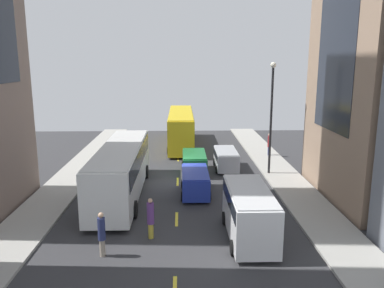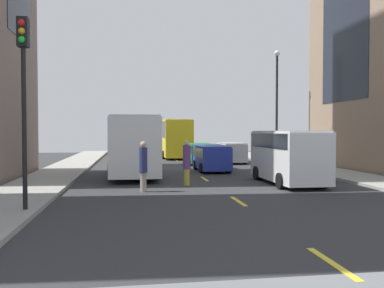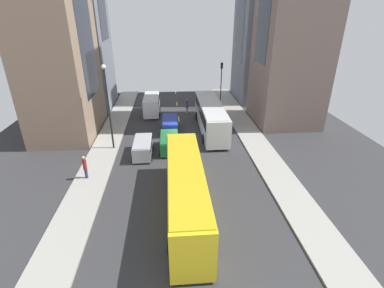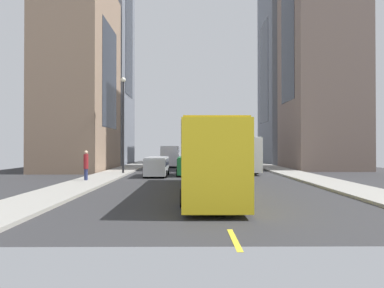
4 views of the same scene
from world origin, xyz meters
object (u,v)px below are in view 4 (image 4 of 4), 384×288
object	(u,v)px
city_bus_white	(237,151)
car_silver_0	(157,165)
traffic_light_near_corner	(247,135)
pedestrian_crossing_near	(86,164)
delivery_van_white	(170,154)
pedestrian_waiting_curb	(225,157)
car_blue_2	(190,162)
streetcar_yellow	(207,154)
pedestrian_crossing_mid	(210,158)
car_green_1	(189,164)

from	to	relation	value
city_bus_white	car_silver_0	bearing A→B (deg)	39.03
car_silver_0	traffic_light_near_corner	bearing A→B (deg)	-120.75
car_silver_0	pedestrian_crossing_near	world-z (taller)	pedestrian_crossing_near
delivery_van_white	traffic_light_near_corner	xyz separation A→B (m)	(-10.76, -5.75, 2.72)
pedestrian_crossing_near	pedestrian_waiting_curb	xyz separation A→B (m)	(-11.89, -18.72, -0.13)
car_blue_2	traffic_light_near_corner	world-z (taller)	traffic_light_near_corner
streetcar_yellow	pedestrian_crossing_near	xyz separation A→B (m)	(8.26, -5.12, -0.86)
car_blue_2	pedestrian_crossing_mid	world-z (taller)	pedestrian_crossing_mid
streetcar_yellow	pedestrian_crossing_near	distance (m)	9.76
car_silver_0	car_green_1	size ratio (longest dim) A/B	1.01
pedestrian_waiting_curb	traffic_light_near_corner	xyz separation A→B (m)	(-3.73, -4.10, 3.09)
car_green_1	pedestrian_waiting_curb	xyz separation A→B (m)	(-4.69, -13.58, 0.20)
car_green_1	pedestrian_waiting_curb	bearing A→B (deg)	-109.07
traffic_light_near_corner	car_silver_0	bearing A→B (deg)	59.25
streetcar_yellow	car_green_1	size ratio (longest dim) A/B	3.12
car_green_1	pedestrian_crossing_mid	xyz separation A→B (m)	(-2.60, -11.78, 0.18)
city_bus_white	car_silver_0	distance (m)	9.93
delivery_van_white	traffic_light_near_corner	bearing A→B (deg)	-151.85
pedestrian_crossing_near	pedestrian_waiting_curb	distance (m)	22.18
delivery_van_white	car_blue_2	world-z (taller)	delivery_van_white
car_blue_2	streetcar_yellow	bearing A→B (deg)	93.51
delivery_van_white	car_silver_0	world-z (taller)	delivery_van_white
streetcar_yellow	traffic_light_near_corner	size ratio (longest dim) A/B	2.14
city_bus_white	traffic_light_near_corner	size ratio (longest dim) A/B	2.11
traffic_light_near_corner	delivery_van_white	bearing A→B (deg)	28.15
delivery_van_white	pedestrian_crossing_near	bearing A→B (deg)	74.10
car_silver_0	pedestrian_waiting_curb	distance (m)	16.29
car_blue_2	pedestrian_waiting_curb	world-z (taller)	pedestrian_waiting_curb
city_bus_white	streetcar_yellow	size ratio (longest dim) A/B	0.98
streetcar_yellow	pedestrian_crossing_near	world-z (taller)	streetcar_yellow
city_bus_white	streetcar_yellow	distance (m)	16.02
delivery_van_white	car_green_1	xyz separation A→B (m)	(-2.33, 11.92, -0.57)
city_bus_white	car_green_1	world-z (taller)	city_bus_white
streetcar_yellow	car_green_1	xyz separation A→B (m)	(1.07, -10.27, -1.18)
pedestrian_waiting_curb	pedestrian_crossing_mid	bearing A→B (deg)	21.71
delivery_van_white	car_blue_2	bearing A→B (deg)	110.03
car_green_1	traffic_light_near_corner	world-z (taller)	traffic_light_near_corner
pedestrian_crossing_mid	pedestrian_crossing_near	size ratio (longest dim) A/B	1.02
delivery_van_white	pedestrian_crossing_near	xyz separation A→B (m)	(4.86, 17.06, -0.25)
delivery_van_white	car_green_1	size ratio (longest dim) A/B	1.38
car_green_1	car_blue_2	xyz separation A→B (m)	(-0.12, -5.18, 0.01)
car_silver_0	pedestrian_waiting_curb	xyz separation A→B (m)	(-7.35, -14.53, 0.18)
city_bus_white	pedestrian_waiting_curb	world-z (taller)	city_bus_white
car_green_1	car_blue_2	bearing A→B (deg)	-91.33
streetcar_yellow	car_silver_0	size ratio (longest dim) A/B	3.10
pedestrian_crossing_mid	pedestrian_crossing_near	bearing A→B (deg)	-42.40
streetcar_yellow	pedestrian_crossing_mid	distance (m)	22.13
car_silver_0	traffic_light_near_corner	size ratio (longest dim) A/B	0.69
car_green_1	pedestrian_crossing_near	world-z (taller)	pedestrian_crossing_near
city_bus_white	car_green_1	bearing A→B (deg)	46.40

